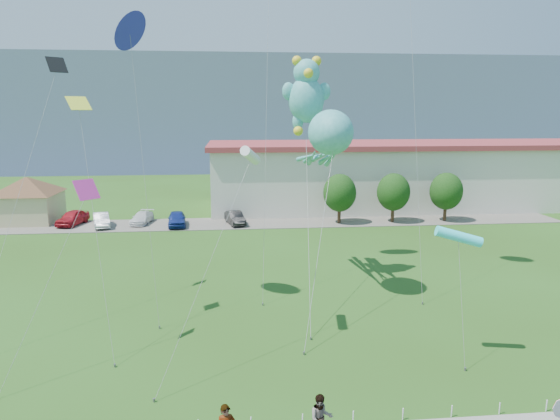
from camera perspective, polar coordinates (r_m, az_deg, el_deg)
The scene contains 22 objects.
ground at distance 22.07m, azimuth -0.68°, elevation -21.66°, with size 160.00×160.00×0.00m, color #2A4C15.
parking_strip at distance 54.84m, azimuth -3.75°, elevation -1.50°, with size 70.00×6.00×0.06m, color #59544C.
hill_ridge at distance 138.52m, azimuth -4.94°, elevation 11.25°, with size 160.00×50.00×25.00m, color slate.
pavilion at distance 61.46m, azimuth -26.86°, elevation 1.53°, with size 9.20×9.20×5.00m.
warehouse at distance 68.75m, azimuth 18.22°, elevation 3.99°, with size 61.00×15.00×8.20m.
tree_near at distance 54.43m, azimuth 6.83°, elevation 1.95°, with size 3.60×3.60×5.47m.
tree_mid at distance 56.01m, azimuth 12.84°, elevation 2.01°, with size 3.60×3.60×5.47m.
tree_far at distance 58.17m, azimuth 18.47°, elevation 2.04°, with size 3.60×3.60×5.47m.
pedestrian_right at distance 19.69m, azimuth 4.69°, elevation -22.65°, with size 0.89×0.69×1.83m, color gray.
parked_car_red at distance 58.09m, azimuth -22.63°, elevation -0.81°, with size 1.85×4.59×1.56m, color #A8141F.
parked_car_silver at distance 56.02m, azimuth -19.75°, elevation -1.08°, with size 1.53×4.40×1.45m, color silver.
parked_car_white at distance 56.36m, azimuth -15.50°, elevation -0.86°, with size 1.74×4.28×1.24m, color silver.
parked_car_blue at distance 54.20m, azimuth -11.71°, elevation -0.99°, with size 1.81×4.51×1.54m, color navy.
parked_car_black at distance 54.11m, azimuth -5.16°, elevation -0.91°, with size 1.47×4.20×1.38m, color black.
octopus_kite at distance 32.43m, azimuth 5.42°, elevation 7.75°, with size 4.14×13.99×12.13m.
teddy_bear_kite at distance 34.77m, azimuth 3.04°, elevation 13.11°, with size 3.31×10.93×15.67m.
small_kite_white at distance 25.28m, azimuth -3.47°, elevation 6.02°, with size 4.68×7.00×10.24m.
small_kite_yellow at distance 28.44m, azimuth -21.64°, elevation 8.29°, with size 3.02×6.13×12.85m.
small_kite_cyan at distance 25.12m, azimuth 19.75°, elevation -2.96°, with size 0.50×2.57×6.60m.
small_kite_blue at distance 30.97m, azimuth -16.72°, elevation 18.32°, with size 2.34×4.22×17.13m.
small_kite_pink at distance 25.81m, azimuth -22.03°, elevation 0.20°, with size 3.73×5.25×8.69m.
small_kite_black at distance 32.77m, azimuth -25.11°, elevation 11.46°, with size 3.19×9.45×15.19m.
Camera 1 is at (-1.53, -18.51, 11.93)m, focal length 32.00 mm.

